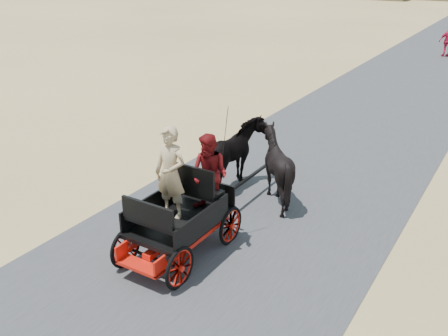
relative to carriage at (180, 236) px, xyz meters
The scene contains 8 objects.
ground 0.99m from the carriage, 58.98° to the left, with size 140.00×140.00×0.00m, color tan.
road 0.99m from the carriage, 58.98° to the left, with size 6.00×140.00×0.01m, color #38383A.
carriage is the anchor object (origin of this frame).
horse_left 3.09m from the carriage, 100.39° to the left, with size 0.91×2.01×1.70m, color black.
horse_right 3.09m from the carriage, 79.61° to the left, with size 1.37×1.54×1.70m, color black.
driver_man 1.28m from the carriage, 165.96° to the left, with size 0.66×0.43×1.80m, color tan.
passenger_woman 1.33m from the carriage, 63.43° to the left, with size 0.77×0.60×1.58m, color #660C0F.
pedestrian 23.79m from the carriage, 88.04° to the left, with size 1.01×0.42×1.73m, color red.
Camera 1 is at (4.60, -7.35, 5.37)m, focal length 40.00 mm.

